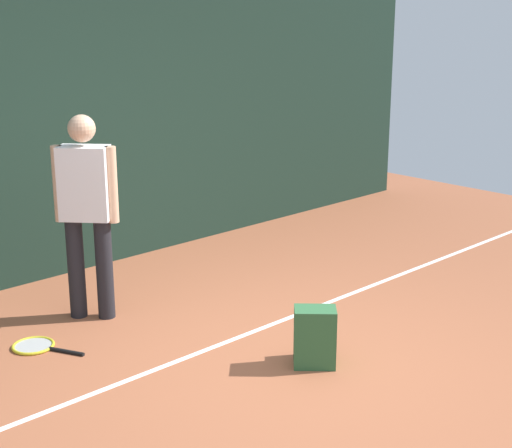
% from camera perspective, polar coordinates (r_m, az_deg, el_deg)
% --- Properties ---
extents(ground_plane, '(12.00, 12.00, 0.00)m').
position_cam_1_polar(ground_plane, '(5.65, 2.85, -10.61)').
color(ground_plane, '#9E5638').
extents(back_fence, '(10.00, 0.10, 2.62)m').
position_cam_1_polar(back_fence, '(7.54, -13.85, 6.16)').
color(back_fence, '#192D23').
rests_on(back_fence, ground).
extents(court_line, '(9.00, 0.05, 0.00)m').
position_cam_1_polar(court_line, '(6.09, -1.78, -8.57)').
color(court_line, white).
rests_on(court_line, ground).
extents(tennis_player, '(0.43, 0.45, 1.70)m').
position_cam_1_polar(tennis_player, '(6.36, -12.46, 1.37)').
color(tennis_player, black).
rests_on(tennis_player, ground).
extents(tennis_racket, '(0.43, 0.63, 0.03)m').
position_cam_1_polar(tennis_racket, '(6.18, -15.95, -8.70)').
color(tennis_racket, black).
rests_on(tennis_racket, ground).
extents(backpack, '(0.38, 0.38, 0.44)m').
position_cam_1_polar(backpack, '(5.63, 4.37, -8.38)').
color(backpack, '#2D6038').
rests_on(backpack, ground).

